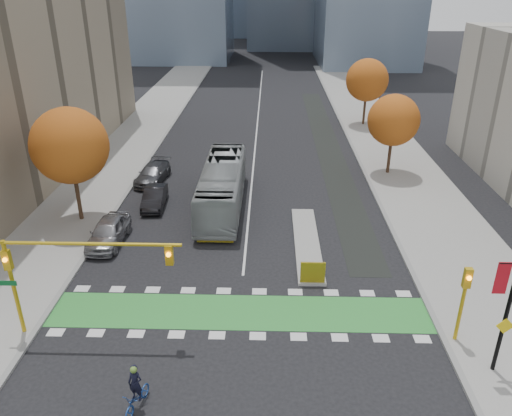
# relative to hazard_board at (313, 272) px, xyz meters

# --- Properties ---
(ground) EXTENTS (300.00, 300.00, 0.00)m
(ground) POSITION_rel_hazard_board_xyz_m (-4.00, -4.20, -0.80)
(ground) COLOR black
(ground) RESTS_ON ground
(sidewalk_west) EXTENTS (7.00, 120.00, 0.15)m
(sidewalk_west) POSITION_rel_hazard_board_xyz_m (-17.50, 15.80, -0.73)
(sidewalk_west) COLOR gray
(sidewalk_west) RESTS_ON ground
(sidewalk_east) EXTENTS (7.00, 120.00, 0.15)m
(sidewalk_east) POSITION_rel_hazard_board_xyz_m (9.50, 15.80, -0.73)
(sidewalk_east) COLOR gray
(sidewalk_east) RESTS_ON ground
(curb_west) EXTENTS (0.30, 120.00, 0.16)m
(curb_west) POSITION_rel_hazard_board_xyz_m (-14.00, 15.80, -0.73)
(curb_west) COLOR gray
(curb_west) RESTS_ON ground
(curb_east) EXTENTS (0.30, 120.00, 0.16)m
(curb_east) POSITION_rel_hazard_board_xyz_m (6.00, 15.80, -0.73)
(curb_east) COLOR gray
(curb_east) RESTS_ON ground
(bike_crossing) EXTENTS (20.00, 3.00, 0.01)m
(bike_crossing) POSITION_rel_hazard_board_xyz_m (-4.00, -2.70, -0.79)
(bike_crossing) COLOR #2E8E35
(bike_crossing) RESTS_ON ground
(centre_line) EXTENTS (0.15, 70.00, 0.01)m
(centre_line) POSITION_rel_hazard_board_xyz_m (-4.00, 35.80, -0.80)
(centre_line) COLOR silver
(centre_line) RESTS_ON ground
(bike_lane_paint) EXTENTS (2.50, 50.00, 0.01)m
(bike_lane_paint) POSITION_rel_hazard_board_xyz_m (3.50, 25.80, -0.80)
(bike_lane_paint) COLOR black
(bike_lane_paint) RESTS_ON ground
(median_island) EXTENTS (1.60, 10.00, 0.16)m
(median_island) POSITION_rel_hazard_board_xyz_m (0.00, 4.80, -0.72)
(median_island) COLOR gray
(median_island) RESTS_ON ground
(hazard_board) EXTENTS (1.40, 0.12, 1.30)m
(hazard_board) POSITION_rel_hazard_board_xyz_m (0.00, 0.00, 0.00)
(hazard_board) COLOR yellow
(hazard_board) RESTS_ON median_island
(tree_west) EXTENTS (5.20, 5.20, 8.22)m
(tree_west) POSITION_rel_hazard_board_xyz_m (-16.00, 7.80, 4.82)
(tree_west) COLOR #332114
(tree_west) RESTS_ON ground
(tree_east_near) EXTENTS (4.40, 4.40, 7.08)m
(tree_east_near) POSITION_rel_hazard_board_xyz_m (8.00, 17.80, 4.06)
(tree_east_near) COLOR #332114
(tree_east_near) RESTS_ON ground
(tree_east_far) EXTENTS (4.80, 4.80, 7.65)m
(tree_east_far) POSITION_rel_hazard_board_xyz_m (8.50, 33.80, 4.44)
(tree_east_far) COLOR #332114
(tree_east_far) RESTS_ON ground
(traffic_signal_west) EXTENTS (8.53, 0.56, 5.20)m
(traffic_signal_west) POSITION_rel_hazard_board_xyz_m (-11.93, -4.71, 3.23)
(traffic_signal_west) COLOR #BF9914
(traffic_signal_west) RESTS_ON ground
(traffic_signal_east) EXTENTS (0.35, 0.43, 4.10)m
(traffic_signal_east) POSITION_rel_hazard_board_xyz_m (6.50, -4.71, 1.93)
(traffic_signal_east) COLOR #BF9914
(traffic_signal_east) RESTS_ON ground
(cyclist) EXTENTS (1.13, 1.96, 2.15)m
(cyclist) POSITION_rel_hazard_board_xyz_m (-7.76, -9.18, -0.08)
(cyclist) COLOR navy
(cyclist) RESTS_ON ground
(bus) EXTENTS (2.92, 12.30, 3.42)m
(bus) POSITION_rel_hazard_board_xyz_m (-6.04, 10.45, 0.91)
(bus) COLOR #949A9B
(bus) RESTS_ON ground
(parked_car_a) EXTENTS (2.11, 4.95, 1.67)m
(parked_car_a) POSITION_rel_hazard_board_xyz_m (-13.00, 4.53, 0.03)
(parked_car_a) COLOR #949499
(parked_car_a) RESTS_ON ground
(parked_car_b) EXTENTS (1.79, 4.44, 1.44)m
(parked_car_b) POSITION_rel_hazard_board_xyz_m (-11.24, 10.40, -0.08)
(parked_car_b) COLOR black
(parked_car_b) RESTS_ON ground
(parked_car_c) EXTENTS (2.65, 5.26, 1.46)m
(parked_car_c) POSITION_rel_hazard_board_xyz_m (-12.46, 15.40, -0.07)
(parked_car_c) COLOR #49494D
(parked_car_c) RESTS_ON ground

